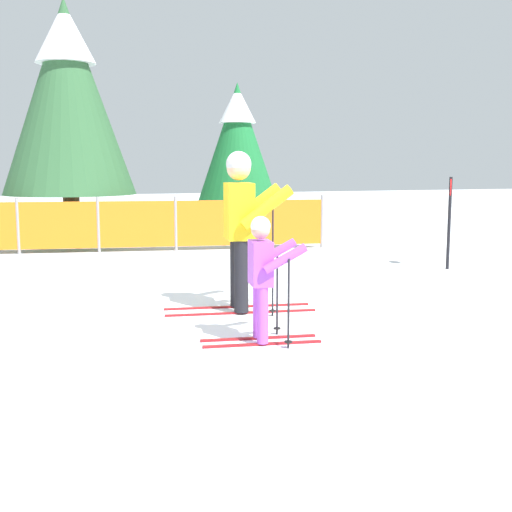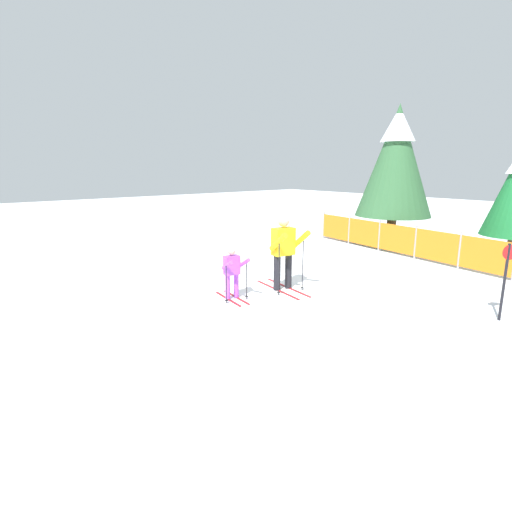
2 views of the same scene
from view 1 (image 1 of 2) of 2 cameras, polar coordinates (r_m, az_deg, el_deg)
The scene contains 7 objects.
ground_plane at distance 7.29m, azimuth -1.95°, elevation -4.88°, with size 60.00×60.00×0.00m, color white.
skier_adult at distance 7.14m, azimuth -1.31°, elevation 3.54°, with size 1.72×0.82×1.79m.
skier_child at distance 5.88m, azimuth 0.61°, elevation -1.14°, with size 1.13×0.55×1.18m.
safety_fence at distance 12.39m, azimuth -10.50°, elevation 2.80°, with size 7.20×1.19×1.05m.
conifer_far at distance 13.79m, azimuth -16.45°, elevation 13.63°, with size 2.65×2.65×4.93m.
conifer_near at distance 14.97m, azimuth -1.66°, elevation 10.10°, with size 1.88×1.88×3.50m.
trail_marker at distance 10.53m, azimuth 16.83°, elevation 3.72°, with size 0.17×0.24×1.45m.
Camera 1 is at (-1.99, -6.82, 1.63)m, focal length 45.00 mm.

